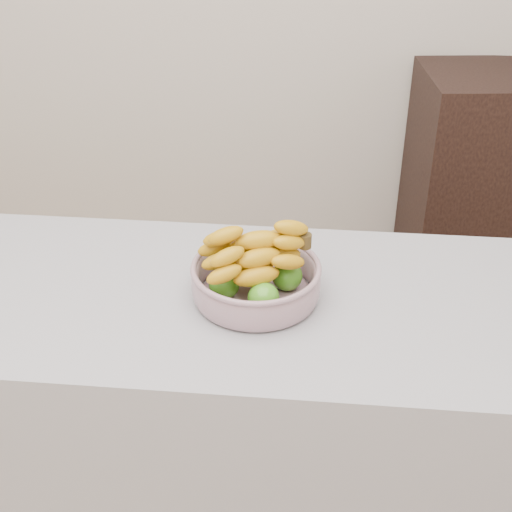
% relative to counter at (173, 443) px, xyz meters
% --- Properties ---
extents(counter, '(2.00, 0.60, 0.90)m').
position_rel_counter_xyz_m(counter, '(0.00, 0.00, 0.00)').
color(counter, '#A3A3AB').
rests_on(counter, ground).
extents(cabinet, '(0.59, 0.50, 0.98)m').
position_rel_counter_xyz_m(cabinet, '(0.95, 1.34, 0.04)').
color(cabinet, black).
rests_on(cabinet, ground).
extents(fruit_bowl, '(0.27, 0.27, 0.16)m').
position_rel_counter_xyz_m(fruit_bowl, '(0.20, -0.00, 0.50)').
color(fruit_bowl, '#AAB5CC').
rests_on(fruit_bowl, counter).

